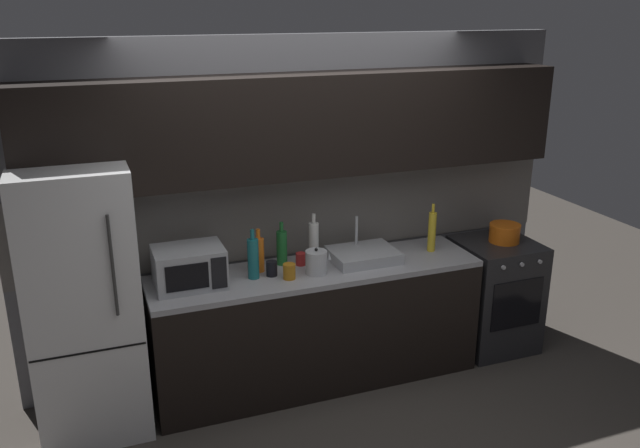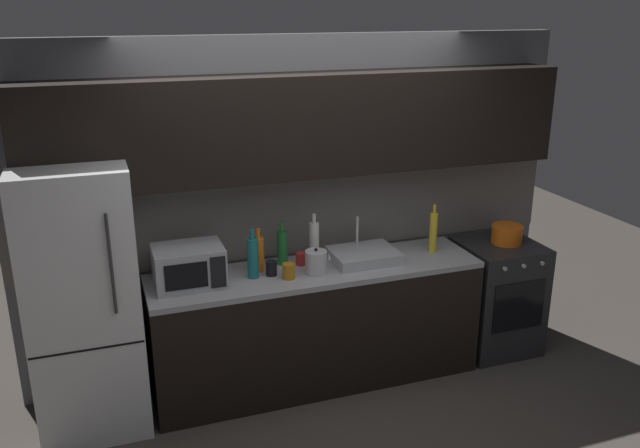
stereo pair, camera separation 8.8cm
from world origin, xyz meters
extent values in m
cube|color=slate|center=(0.00, 1.30, 1.25)|extent=(4.13, 0.10, 2.50)
cube|color=slate|center=(0.00, 1.25, 1.20)|extent=(4.13, 0.01, 0.60)
cube|color=black|center=(0.00, 1.08, 1.90)|extent=(3.80, 0.34, 0.70)
cube|color=black|center=(0.00, 0.90, 0.43)|extent=(2.39, 0.60, 0.86)
cube|color=#9E9EA3|center=(0.00, 0.90, 0.88)|extent=(2.39, 0.60, 0.04)
cube|color=white|center=(-1.58, 0.90, 0.90)|extent=(0.68, 0.66, 1.79)
cube|color=black|center=(-1.58, 0.57, 0.72)|extent=(0.67, 0.00, 0.01)
cylinder|color=#333333|center=(-1.39, 0.55, 1.25)|extent=(0.02, 0.02, 0.63)
cube|color=#232326|center=(1.54, 0.90, 0.45)|extent=(0.60, 0.60, 0.90)
cube|color=black|center=(1.54, 0.60, 0.50)|extent=(0.45, 0.01, 0.40)
cylinder|color=#B2B2B7|center=(1.37, 0.59, 0.83)|extent=(0.03, 0.02, 0.03)
cylinder|color=#B2B2B7|center=(1.54, 0.59, 0.83)|extent=(0.03, 0.02, 0.03)
cylinder|color=#B2B2B7|center=(1.70, 0.59, 0.83)|extent=(0.03, 0.02, 0.03)
cube|color=#A8AAAF|center=(-0.90, 0.92, 1.04)|extent=(0.46, 0.34, 0.27)
cube|color=black|center=(-0.94, 0.75, 1.04)|extent=(0.28, 0.01, 0.18)
cube|color=black|center=(-0.73, 0.75, 1.04)|extent=(0.10, 0.01, 0.22)
cube|color=#ADAFB5|center=(0.38, 0.93, 0.94)|extent=(0.48, 0.38, 0.08)
cylinder|color=silver|center=(0.38, 1.06, 1.09)|extent=(0.02, 0.02, 0.22)
cylinder|color=#B7BABF|center=(-0.03, 0.82, 0.98)|extent=(0.15, 0.15, 0.17)
sphere|color=black|center=(-0.03, 0.82, 1.08)|extent=(0.02, 0.02, 0.02)
cone|color=#B7BABF|center=(0.07, 0.82, 1.02)|extent=(0.03, 0.03, 0.05)
cylinder|color=#1E6B2D|center=(-0.20, 1.07, 1.03)|extent=(0.08, 0.08, 0.25)
cylinder|color=#1E6B2D|center=(-0.20, 1.07, 1.19)|extent=(0.03, 0.03, 0.07)
cylinder|color=orange|center=(-0.40, 1.00, 1.02)|extent=(0.08, 0.08, 0.24)
cylinder|color=orange|center=(-0.40, 1.00, 1.18)|extent=(0.03, 0.03, 0.07)
cylinder|color=#19666B|center=(-0.46, 0.90, 1.04)|extent=(0.08, 0.08, 0.28)
cylinder|color=#19666B|center=(-0.46, 0.90, 1.22)|extent=(0.03, 0.03, 0.07)
cylinder|color=silver|center=(0.03, 1.04, 1.05)|extent=(0.07, 0.07, 0.29)
cylinder|color=silver|center=(0.03, 1.04, 1.23)|extent=(0.03, 0.03, 0.07)
cylinder|color=gold|center=(0.94, 0.93, 1.05)|extent=(0.06, 0.06, 0.30)
cylinder|color=gold|center=(0.94, 0.93, 1.24)|extent=(0.02, 0.02, 0.07)
cylinder|color=black|center=(-0.34, 0.89, 0.95)|extent=(0.08, 0.08, 0.11)
cylinder|color=#B27019|center=(-0.24, 0.80, 0.95)|extent=(0.09, 0.09, 0.11)
cylinder|color=#A82323|center=(-0.08, 1.01, 0.95)|extent=(0.07, 0.07, 0.09)
cylinder|color=orange|center=(1.59, 0.90, 0.96)|extent=(0.24, 0.24, 0.13)
cylinder|color=orange|center=(1.59, 0.90, 1.04)|extent=(0.24, 0.24, 0.02)
camera|label=1|loc=(-1.51, -3.18, 2.70)|focal=36.92mm
camera|label=2|loc=(-1.42, -3.21, 2.70)|focal=36.92mm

